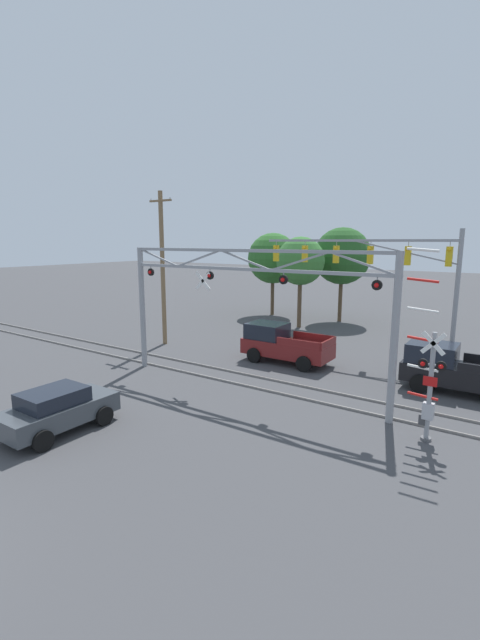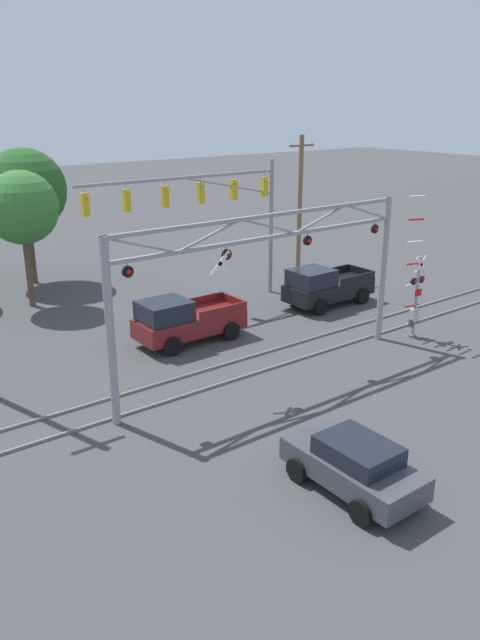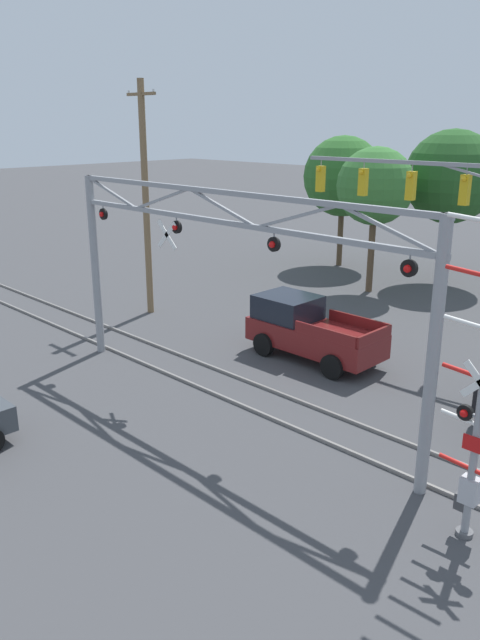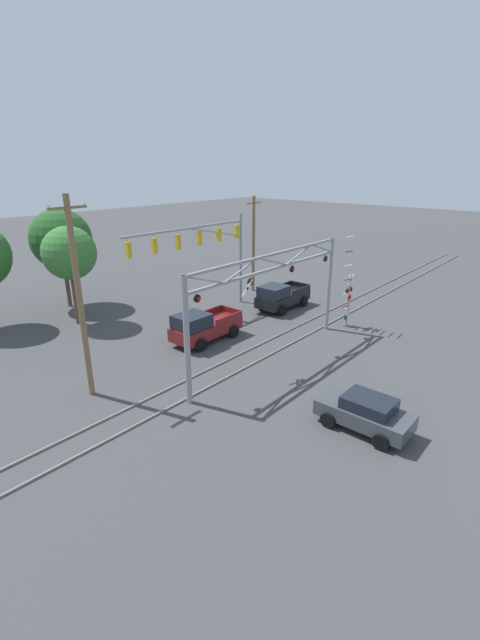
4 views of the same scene
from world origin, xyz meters
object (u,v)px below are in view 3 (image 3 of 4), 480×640
Objects in this scene: utility_pole_left at (146,198)px; background_tree_far_right_verge at (375,187)px; crossing_signal_mast at (472,443)px; background_tree_far_left_verge at (343,177)px; crossing_gantry at (222,266)px; background_tree_beyond_span at (451,177)px; pickup_truck_lead at (308,329)px.

utility_pole_left is 1.39× the size of background_tree_far_right_verge.
utility_pole_left is at bearing 163.30° from crossing_signal_mast.
crossing_gantry is at bearing -63.70° from background_tree_far_left_verge.
crossing_signal_mast is 22.21m from background_tree_beyond_span.
background_tree_far_right_verge is (4.89, 9.88, 0.12)m from utility_pole_left.
pickup_truck_lead is 0.70× the size of background_tree_far_right_verge.
crossing_gantry reaches higher than pickup_truck_lead.
utility_pole_left is at bearing -114.91° from background_tree_beyond_span.
background_tree_far_right_verge is (-1.67, -4.25, -0.30)m from background_tree_beyond_span.
crossing_signal_mast is 0.67× the size of utility_pole_left.
crossing_signal_mast is at bearing -33.43° from pickup_truck_lead.
utility_pole_left is (-9.18, 4.34, 0.79)m from crossing_gantry.
pickup_truck_lead is 10.79m from background_tree_far_right_verge.
utility_pole_left is at bearing -91.11° from background_tree_far_left_verge.
pickup_truck_lead is 0.63× the size of background_tree_beyond_span.
background_tree_far_left_verge reaches higher than background_tree_far_right_verge.
crossing_gantry is 20.15m from background_tree_far_left_verge.
background_tree_far_right_verge reaches higher than crossing_gantry.
crossing_gantry is 1.90× the size of background_tree_far_right_verge.
background_tree_far_left_verge reaches higher than crossing_signal_mast.
background_tree_beyond_span is 6.32m from background_tree_far_left_verge.
background_tree_far_left_verge is at bearing 140.39° from background_tree_far_right_verge.
crossing_gantry is 18.70m from background_tree_beyond_span.
crossing_gantry is at bearing -25.29° from utility_pole_left.
utility_pole_left reaches higher than background_tree_far_left_verge.
pickup_truck_lead is at bearing -82.02° from background_tree_beyond_span.
crossing_gantry is 2.05× the size of crossing_signal_mast.
background_tree_far_right_verge is at bearing 111.02° from pickup_truck_lead.
background_tree_far_right_verge is (-3.58, 9.31, 4.10)m from pickup_truck_lead.
background_tree_beyond_span is at bearing 97.98° from pickup_truck_lead.
background_tree_far_right_verge is at bearing 106.81° from crossing_gantry.
background_tree_far_right_verge reaches higher than crossing_signal_mast.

